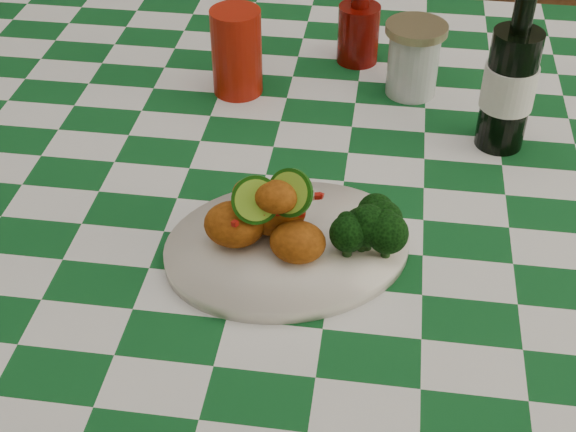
% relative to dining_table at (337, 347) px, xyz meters
% --- Properties ---
extents(dining_table, '(1.66, 1.06, 0.79)m').
position_rel_dining_table_xyz_m(dining_table, '(0.00, 0.00, 0.00)').
color(dining_table, '#0F5020').
rests_on(dining_table, ground).
extents(plate, '(0.35, 0.32, 0.02)m').
position_rel_dining_table_xyz_m(plate, '(-0.05, -0.21, 0.40)').
color(plate, silver).
rests_on(plate, dining_table).
extents(fried_chicken_pile, '(0.13, 0.10, 0.08)m').
position_rel_dining_table_xyz_m(fried_chicken_pile, '(-0.06, -0.21, 0.45)').
color(fried_chicken_pile, '#AD5410').
rests_on(fried_chicken_pile, plate).
extents(broccoli_side, '(0.07, 0.07, 0.05)m').
position_rel_dining_table_xyz_m(broccoli_side, '(0.04, -0.20, 0.44)').
color(broccoli_side, black).
rests_on(broccoli_side, plate).
extents(red_tumbler, '(0.10, 0.10, 0.13)m').
position_rel_dining_table_xyz_m(red_tumbler, '(-0.18, 0.14, 0.46)').
color(red_tumbler, '#9C1708').
rests_on(red_tumbler, dining_table).
extents(ketchup_bottle, '(0.07, 0.07, 0.14)m').
position_rel_dining_table_xyz_m(ketchup_bottle, '(-0.01, 0.26, 0.46)').
color(ketchup_bottle, '#5A0804').
rests_on(ketchup_bottle, dining_table).
extents(mason_jar, '(0.10, 0.10, 0.11)m').
position_rel_dining_table_xyz_m(mason_jar, '(0.08, 0.17, 0.45)').
color(mason_jar, '#B2BCBA').
rests_on(mason_jar, dining_table).
extents(beer_bottle, '(0.08, 0.08, 0.24)m').
position_rel_dining_table_xyz_m(beer_bottle, '(0.20, 0.05, 0.51)').
color(beer_bottle, black).
rests_on(beer_bottle, dining_table).
extents(wooden_chair_left, '(0.48, 0.50, 1.02)m').
position_rel_dining_table_xyz_m(wooden_chair_left, '(-0.36, 0.77, 0.12)').
color(wooden_chair_left, '#472814').
rests_on(wooden_chair_left, ground).
extents(wooden_chair_right, '(0.41, 0.43, 0.86)m').
position_rel_dining_table_xyz_m(wooden_chair_right, '(0.46, 0.74, 0.03)').
color(wooden_chair_right, '#472814').
rests_on(wooden_chair_right, ground).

